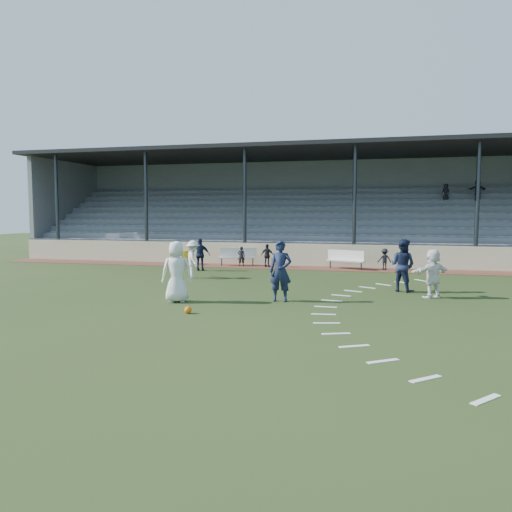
{
  "coord_description": "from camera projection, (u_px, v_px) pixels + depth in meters",
  "views": [
    {
      "loc": [
        4.53,
        -15.15,
        2.89
      ],
      "look_at": [
        0.0,
        2.5,
        1.3
      ],
      "focal_mm": 35.0,
      "sensor_mm": 36.0,
      "label": 1
    }
  ],
  "objects": [
    {
      "name": "football",
      "position": [
        188.0,
        310.0,
        14.3
      ],
      "size": [
        0.21,
        0.21,
        0.21
      ],
      "primitive_type": "sphere",
      "color": "orange",
      "rests_on": "ground"
    },
    {
      "name": "grandstand",
      "position": [
        310.0,
        223.0,
        31.5
      ],
      "size": [
        34.6,
        9.0,
        6.61
      ],
      "color": "gray",
      "rests_on": "ground"
    },
    {
      "name": "player_navy_lead",
      "position": [
        281.0,
        271.0,
        16.18
      ],
      "size": [
        0.73,
        0.49,
        1.99
      ],
      "primitive_type": "imported",
      "rotation": [
        0.0,
        0.0,
        0.01
      ],
      "color": "#141B37",
      "rests_on": "ground"
    },
    {
      "name": "player_white_lead",
      "position": [
        177.0,
        272.0,
        16.09
      ],
      "size": [
        1.15,
        0.98,
        1.99
      ],
      "primitive_type": "imported",
      "rotation": [
        0.0,
        0.0,
        3.57
      ],
      "color": "silver",
      "rests_on": "ground"
    },
    {
      "name": "cinder_track",
      "position": [
        294.0,
        268.0,
        26.13
      ],
      "size": [
        34.0,
        2.0,
        0.02
      ],
      "primitive_type": "cube",
      "color": "#5A2E24",
      "rests_on": "ground"
    },
    {
      "name": "player_navy_wing",
      "position": [
        200.0,
        255.0,
        24.78
      ],
      "size": [
        1.0,
        0.56,
        1.61
      ],
      "primitive_type": "imported",
      "rotation": [
        0.0,
        0.0,
        3.33
      ],
      "color": "#141B37",
      "rests_on": "ground"
    },
    {
      "name": "ground",
      "position": [
        237.0,
        303.0,
        16.0
      ],
      "size": [
        90.0,
        90.0,
        0.0
      ],
      "primitive_type": "plane",
      "color": "#243515",
      "rests_on": "ground"
    },
    {
      "name": "sub_left_near",
      "position": [
        241.0,
        256.0,
        26.66
      ],
      "size": [
        0.43,
        0.33,
        1.06
      ],
      "primitive_type": "imported",
      "rotation": [
        0.0,
        0.0,
        3.37
      ],
      "color": "black",
      "rests_on": "cinder_track"
    },
    {
      "name": "sub_left_far",
      "position": [
        267.0,
        256.0,
        26.34
      ],
      "size": [
        0.74,
        0.37,
        1.21
      ],
      "primitive_type": "imported",
      "rotation": [
        0.0,
        0.0,
        3.04
      ],
      "color": "black",
      "rests_on": "cinder_track"
    },
    {
      "name": "player_white_back",
      "position": [
        433.0,
        273.0,
        16.92
      ],
      "size": [
        1.51,
        1.36,
        1.67
      ],
      "primitive_type": "imported",
      "rotation": [
        0.0,
        0.0,
        3.83
      ],
      "color": "silver",
      "rests_on": "ground"
    },
    {
      "name": "bench_right",
      "position": [
        346.0,
        258.0,
        25.44
      ],
      "size": [
        2.02,
        1.12,
        0.95
      ],
      "rotation": [
        0.0,
        0.0,
        -0.35
      ],
      "color": "silver",
      "rests_on": "cinder_track"
    },
    {
      "name": "trash_bin",
      "position": [
        185.0,
        257.0,
        27.79
      ],
      "size": [
        0.47,
        0.47,
        0.76
      ],
      "primitive_type": "cylinder",
      "color": "yellow",
      "rests_on": "cinder_track"
    },
    {
      "name": "bench_left",
      "position": [
        238.0,
        255.0,
        27.19
      ],
      "size": [
        2.02,
        1.1,
        0.95
      ],
      "rotation": [
        0.0,
        0.0,
        0.34
      ],
      "color": "silver",
      "rests_on": "cinder_track"
    },
    {
      "name": "retaining_wall",
      "position": [
        297.0,
        255.0,
        27.09
      ],
      "size": [
        34.0,
        0.18,
        1.2
      ],
      "primitive_type": "cube",
      "color": "beige",
      "rests_on": "ground"
    },
    {
      "name": "penalty_arc",
      "position": [
        368.0,
        309.0,
        14.98
      ],
      "size": [
        3.89,
        14.63,
        0.01
      ],
      "color": "white",
      "rests_on": "ground"
    },
    {
      "name": "sub_right",
      "position": [
        384.0,
        259.0,
        25.04
      ],
      "size": [
        0.78,
        0.58,
        1.07
      ],
      "primitive_type": "imported",
      "rotation": [
        0.0,
        0.0,
        3.43
      ],
      "color": "black",
      "rests_on": "cinder_track"
    },
    {
      "name": "player_navy_mid",
      "position": [
        403.0,
        265.0,
        18.23
      ],
      "size": [
        1.18,
        1.1,
        1.93
      ],
      "primitive_type": "imported",
      "rotation": [
        0.0,
        0.0,
        2.62
      ],
      "color": "#141B37",
      "rests_on": "ground"
    },
    {
      "name": "player_white_wing",
      "position": [
        193.0,
        259.0,
        22.02
      ],
      "size": [
        1.11,
        1.23,
        1.66
      ],
      "primitive_type": "imported",
      "rotation": [
        0.0,
        0.0,
        2.17
      ],
      "color": "silver",
      "rests_on": "ground"
    }
  ]
}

